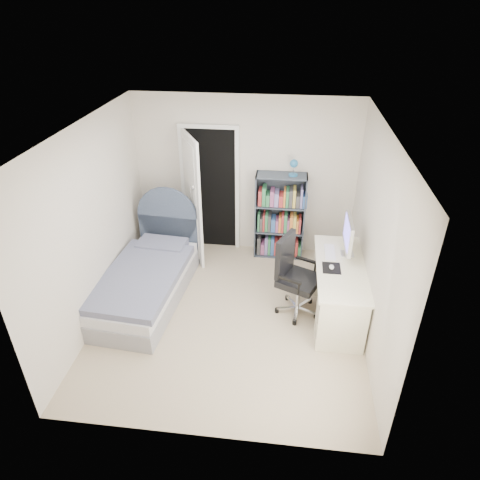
# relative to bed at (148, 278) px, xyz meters

# --- Properties ---
(room_shell) EXTENTS (3.50, 3.70, 2.60)m
(room_shell) POSITION_rel_bed_xyz_m (1.20, -0.31, 0.96)
(room_shell) COLOR tan
(room_shell) RESTS_ON ground
(door) EXTENTS (0.92, 0.74, 2.06)m
(door) POSITION_rel_bed_xyz_m (0.51, 1.24, 0.75)
(door) COLOR black
(door) RESTS_ON ground
(bed) EXTENTS (1.12, 2.12, 1.26)m
(bed) POSITION_rel_bed_xyz_m (0.00, 0.00, 0.00)
(bed) COLOR gray
(bed) RESTS_ON ground
(nightstand) EXTENTS (0.39, 0.39, 0.57)m
(nightstand) POSITION_rel_bed_xyz_m (0.14, 1.30, 0.09)
(nightstand) COLOR tan
(nightstand) RESTS_ON ground
(floor_lamp) EXTENTS (0.19, 0.19, 1.33)m
(floor_lamp) POSITION_rel_bed_xyz_m (0.47, 0.96, 0.26)
(floor_lamp) COLOR silver
(floor_lamp) RESTS_ON ground
(bookcase) EXTENTS (0.79, 0.33, 1.64)m
(bookcase) POSITION_rel_bed_xyz_m (1.77, 1.33, 0.35)
(bookcase) COLOR #3D4653
(bookcase) RESTS_ON ground
(desk) EXTENTS (0.62, 1.54, 1.26)m
(desk) POSITION_rel_bed_xyz_m (2.59, -0.07, 0.13)
(desk) COLOR #ECE6C6
(desk) RESTS_ON ground
(office_chair) EXTENTS (0.65, 0.65, 1.11)m
(office_chair) POSITION_rel_bed_xyz_m (2.00, -0.07, 0.32)
(office_chair) COLOR silver
(office_chair) RESTS_ON ground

